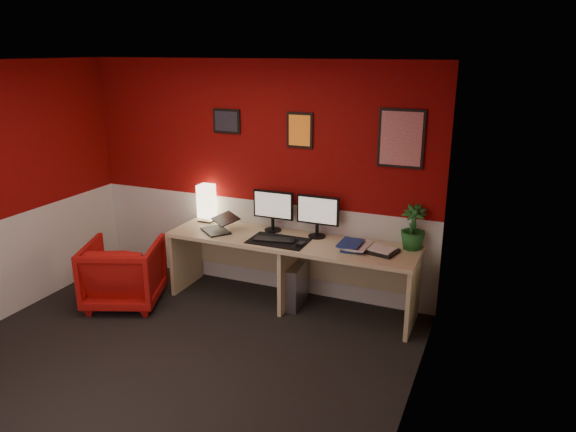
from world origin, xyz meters
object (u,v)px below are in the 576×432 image
at_px(desk, 290,273).
at_px(zen_tray, 378,250).
at_px(shoji_lamp, 207,204).
at_px(laptop, 215,222).
at_px(monitor_left, 273,205).
at_px(potted_plant, 413,227).
at_px(pc_tower, 293,284).
at_px(armchair, 124,273).
at_px(monitor_right, 317,210).

bearing_deg(desk, zen_tray, 1.07).
relative_size(shoji_lamp, zen_tray, 1.14).
relative_size(desk, laptop, 7.88).
distance_m(monitor_left, potted_plant, 1.47).
relative_size(potted_plant, pc_tower, 0.97).
bearing_deg(shoji_lamp, armchair, -121.46).
relative_size(laptop, monitor_left, 0.57).
relative_size(desk, shoji_lamp, 6.50).
bearing_deg(laptop, monitor_right, 53.06).
xyz_separation_m(monitor_left, monitor_right, (0.50, -0.00, 0.00)).
bearing_deg(armchair, pc_tower, -179.72).
bearing_deg(armchair, zen_tray, 172.68).
bearing_deg(monitor_left, laptop, -154.04).
xyz_separation_m(monitor_left, zen_tray, (1.19, -0.18, -0.28)).
xyz_separation_m(desk, pc_tower, (0.02, 0.03, -0.14)).
bearing_deg(desk, monitor_right, 41.26).
xyz_separation_m(shoji_lamp, monitor_right, (1.33, -0.03, 0.09)).
bearing_deg(laptop, potted_plant, 47.48).
height_order(desk, potted_plant, potted_plant).
bearing_deg(pc_tower, armchair, -162.51).
height_order(laptop, pc_tower, laptop).
xyz_separation_m(shoji_lamp, zen_tray, (2.02, -0.20, -0.18)).
xyz_separation_m(monitor_left, armchair, (-1.35, -0.83, -0.67)).
distance_m(desk, pc_tower, 0.15).
height_order(zen_tray, armchair, zen_tray).
xyz_separation_m(monitor_right, pc_tower, (-0.20, -0.16, -0.80)).
bearing_deg(desk, monitor_left, 145.16).
height_order(desk, monitor_right, monitor_right).
distance_m(laptop, pc_tower, 1.06).
bearing_deg(zen_tray, potted_plant, 37.19).
height_order(monitor_left, zen_tray, monitor_left).
bearing_deg(zen_tray, monitor_left, 171.40).
bearing_deg(pc_tower, laptop, -177.53).
distance_m(desk, monitor_right, 0.72).
bearing_deg(laptop, armchair, -105.87).
relative_size(shoji_lamp, laptop, 1.21).
distance_m(pc_tower, armchair, 1.79).
bearing_deg(potted_plant, monitor_left, -178.74).
distance_m(monitor_left, armchair, 1.72).
height_order(monitor_left, armchair, monitor_left).
bearing_deg(monitor_left, zen_tray, -8.60).
xyz_separation_m(zen_tray, armchair, (-2.54, -0.65, -0.40)).
distance_m(potted_plant, pc_tower, 1.39).
height_order(desk, laptop, laptop).
xyz_separation_m(monitor_left, pc_tower, (0.30, -0.16, -0.80)).
relative_size(laptop, potted_plant, 0.76).
distance_m(monitor_left, zen_tray, 1.23).
bearing_deg(zen_tray, monitor_right, 165.70).
bearing_deg(desk, potted_plant, 10.94).
bearing_deg(potted_plant, desk, -169.06).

